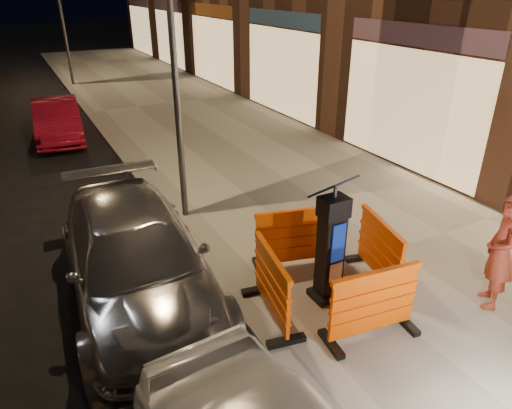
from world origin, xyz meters
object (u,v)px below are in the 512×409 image
car_silver (142,298)px  barrier_front (373,304)px  man (501,252)px  barrier_bldgside (379,251)px  barrier_back (294,238)px  parking_kiosk (331,244)px  barrier_kerbside (272,286)px  car_red (61,139)px

car_silver → barrier_front: bearing=-41.0°
man → barrier_bldgside: bearing=-99.5°
barrier_back → barrier_bldgside: (0.95, -0.95, 0.00)m
barrier_back → man: (1.98, -2.18, 0.35)m
barrier_front → barrier_bldgside: size_ratio=1.00×
parking_kiosk → barrier_kerbside: parking_kiosk is taller
man → parking_kiosk: bearing=-81.3°
barrier_front → man: (1.98, -0.28, 0.35)m
barrier_front → car_silver: (-2.40, 2.40, -0.66)m
barrier_back → car_red: barrier_back is taller
barrier_back → barrier_kerbside: (-0.95, -0.95, 0.00)m
parking_kiosk → car_red: bearing=115.3°
barrier_bldgside → barrier_back: bearing=59.1°
barrier_bldgside → car_silver: 3.71m
barrier_bldgside → car_red: bearing=32.1°
barrier_bldgside → man: man is taller
parking_kiosk → car_red: 10.82m
barrier_front → barrier_kerbside: bearing=142.1°
parking_kiosk → man: (1.98, -1.23, -0.05)m
barrier_kerbside → barrier_bldgside: bearing=-79.9°
barrier_kerbside → barrier_bldgside: size_ratio=1.00×
parking_kiosk → barrier_front: bearing=-77.9°
car_silver → man: 5.24m
barrier_front → barrier_bldgside: same height
car_silver → man: (4.39, -2.68, 1.01)m
man → car_red: bearing=-118.7°
barrier_bldgside → parking_kiosk: bearing=104.1°
man → barrier_back: bearing=-97.2°
man → barrier_front: bearing=-57.5°
parking_kiosk → car_silver: parking_kiosk is taller
parking_kiosk → barrier_back: bearing=102.1°
car_red → man: size_ratio=2.14×
car_silver → car_red: size_ratio=1.31×
parking_kiosk → barrier_back: (0.00, 0.95, -0.40)m
barrier_bldgside → man: 1.64m
barrier_bldgside → car_red: 11.04m
car_red → parking_kiosk: bearing=-72.2°
car_silver → barrier_bldgside: bearing=-19.4°
barrier_back → car_red: bearing=119.6°
barrier_front → barrier_bldgside: 1.34m
barrier_back → man: man is taller
barrier_back → man: 2.97m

